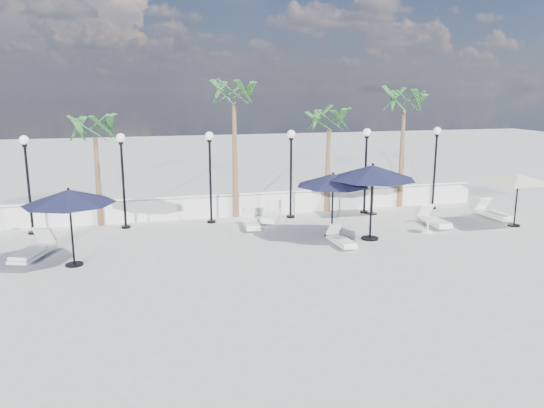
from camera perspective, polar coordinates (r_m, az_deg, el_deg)
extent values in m
plane|color=#A4A39E|center=(16.45, -3.19, -7.40)|extent=(100.00, 100.00, 0.00)
cube|color=silver|center=(23.45, -6.91, -0.34)|extent=(26.00, 0.30, 0.90)
cube|color=silver|center=(23.35, -6.94, 0.90)|extent=(26.00, 0.12, 0.08)
cylinder|color=black|center=(22.71, -24.30, -2.82)|extent=(0.36, 0.36, 0.10)
cylinder|color=black|center=(22.36, -24.68, 1.40)|extent=(0.10, 0.10, 3.50)
cylinder|color=black|center=(22.14, -25.07, 5.72)|extent=(0.18, 0.18, 0.10)
sphere|color=white|center=(22.12, -25.12, 6.26)|extent=(0.36, 0.36, 0.36)
cylinder|color=black|center=(22.37, -15.44, -2.37)|extent=(0.36, 0.36, 0.10)
cylinder|color=black|center=(22.02, -15.69, 1.91)|extent=(0.10, 0.10, 3.50)
cylinder|color=black|center=(21.79, -15.95, 6.31)|extent=(0.18, 0.18, 0.10)
sphere|color=white|center=(21.77, -15.98, 6.86)|extent=(0.36, 0.36, 0.36)
cylinder|color=black|center=(22.58, -6.53, -1.87)|extent=(0.36, 0.36, 0.10)
cylinder|color=black|center=(22.23, -6.64, 2.38)|extent=(0.10, 0.10, 3.50)
cylinder|color=black|center=(22.00, -6.75, 6.75)|extent=(0.18, 0.18, 0.10)
sphere|color=white|center=(21.99, -6.76, 7.29)|extent=(0.36, 0.36, 0.36)
cylinder|color=black|center=(23.32, 2.01, -1.34)|extent=(0.36, 0.36, 0.10)
cylinder|color=black|center=(22.98, 2.04, 2.78)|extent=(0.10, 0.10, 3.50)
cylinder|color=black|center=(22.76, 2.07, 7.00)|extent=(0.18, 0.18, 0.10)
sphere|color=white|center=(22.74, 2.08, 7.53)|extent=(0.36, 0.36, 0.36)
cylinder|color=black|center=(24.53, 9.86, -0.84)|extent=(0.36, 0.36, 0.10)
cylinder|color=black|center=(24.21, 10.01, 3.09)|extent=(0.10, 0.10, 3.50)
cylinder|color=black|center=(24.00, 10.16, 7.10)|extent=(0.18, 0.18, 0.10)
sphere|color=white|center=(23.99, 10.18, 7.59)|extent=(0.36, 0.36, 0.36)
cylinder|color=black|center=(26.17, 16.85, -0.37)|extent=(0.36, 0.36, 0.10)
cylinder|color=black|center=(25.86, 17.08, 3.31)|extent=(0.10, 0.10, 3.50)
cylinder|color=black|center=(25.67, 17.32, 7.06)|extent=(0.18, 0.18, 0.10)
sphere|color=white|center=(25.65, 17.35, 7.53)|extent=(0.36, 0.36, 0.36)
cone|color=brown|center=(22.84, -18.18, 2.24)|extent=(0.28, 0.28, 3.60)
cone|color=brown|center=(23.09, -4.01, 4.69)|extent=(0.28, 0.28, 5.00)
cone|color=brown|center=(24.34, 6.02, 3.61)|extent=(0.28, 0.28, 3.80)
cone|color=brown|center=(25.82, 13.77, 4.72)|extent=(0.28, 0.28, 4.60)
cube|color=silver|center=(19.43, -24.30, -4.89)|extent=(1.34, 2.15, 0.11)
cube|color=silver|center=(19.17, -24.73, -4.78)|extent=(1.07, 1.51, 0.11)
cube|color=silver|center=(20.01, -23.25, -3.11)|extent=(0.77, 0.67, 0.64)
cube|color=silver|center=(22.71, -0.21, -1.44)|extent=(1.29, 1.97, 0.10)
cube|color=silver|center=(22.44, -0.30, -1.32)|extent=(1.02, 1.39, 0.10)
cube|color=silver|center=(23.36, 0.03, -0.12)|extent=(0.71, 0.63, 0.58)
cube|color=silver|center=(21.58, -2.30, -2.22)|extent=(0.70, 1.75, 0.09)
cube|color=silver|center=(21.33, -2.21, -2.11)|extent=(0.62, 1.19, 0.09)
cube|color=silver|center=(22.16, -2.56, -0.93)|extent=(0.57, 0.44, 0.53)
cube|color=silver|center=(19.34, 7.46, -4.07)|extent=(0.62, 1.61, 0.09)
cube|color=silver|center=(19.13, 7.75, -3.97)|extent=(0.56, 1.10, 0.09)
cube|color=silver|center=(19.82, 6.69, -2.70)|extent=(0.52, 0.40, 0.50)
cube|color=silver|center=(22.86, 17.06, -1.92)|extent=(0.61, 1.80, 0.10)
cube|color=silver|center=(22.64, 17.40, -1.80)|extent=(0.57, 1.21, 0.10)
cube|color=silver|center=(23.38, 16.19, -0.65)|extent=(0.56, 0.43, 0.56)
cube|color=silver|center=(24.99, 22.77, -1.14)|extent=(0.73, 1.90, 0.10)
cube|color=silver|center=(24.79, 23.17, -1.02)|extent=(0.65, 1.29, 0.10)
cube|color=silver|center=(25.48, 21.74, 0.04)|extent=(0.61, 0.47, 0.58)
cylinder|color=silver|center=(21.81, 16.37, -2.89)|extent=(0.44, 0.44, 0.03)
cylinder|color=silver|center=(21.75, 16.41, -2.27)|extent=(0.07, 0.07, 0.52)
cylinder|color=silver|center=(21.69, 16.45, -1.57)|extent=(0.57, 0.57, 0.03)
cylinder|color=black|center=(18.23, -20.47, -6.11)|extent=(0.56, 0.56, 0.06)
cylinder|color=black|center=(17.91, -20.76, -2.50)|extent=(0.07, 0.07, 2.43)
cone|color=black|center=(17.68, -21.01, 0.74)|extent=(2.87, 2.87, 0.45)
sphere|color=black|center=(17.64, -21.07, 1.53)|extent=(0.08, 0.08, 0.08)
cylinder|color=black|center=(20.42, 6.43, -3.45)|extent=(0.56, 0.56, 0.06)
cylinder|color=black|center=(20.14, 6.51, -0.25)|extent=(0.07, 0.07, 2.39)
cone|color=black|center=(19.95, 6.58, 2.61)|extent=(2.79, 2.79, 0.45)
sphere|color=black|center=(19.91, 6.60, 3.31)|extent=(0.08, 0.08, 0.08)
cylinder|color=black|center=(20.32, 10.48, -3.65)|extent=(0.64, 0.64, 0.07)
cylinder|color=black|center=(20.00, 10.63, 0.06)|extent=(0.08, 0.08, 2.76)
cone|color=black|center=(19.79, 10.76, 3.38)|extent=(3.22, 3.22, 0.52)
sphere|color=black|center=(19.75, 10.80, 4.21)|extent=(0.09, 0.09, 0.09)
cylinder|color=black|center=(24.38, 10.70, -1.01)|extent=(0.46, 0.46, 0.05)
cylinder|color=black|center=(24.18, 10.79, 1.30)|extent=(0.06, 0.06, 2.05)
pyramid|color=beige|center=(24.00, 10.89, 3.75)|extent=(4.54, 4.54, 0.31)
cylinder|color=black|center=(24.06, 24.57, -2.10)|extent=(0.49, 0.49, 0.06)
cylinder|color=black|center=(23.84, 24.79, 0.33)|extent=(0.07, 0.07, 2.14)
pyramid|color=beige|center=(23.66, 25.03, 2.92)|extent=(4.65, 4.65, 0.33)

